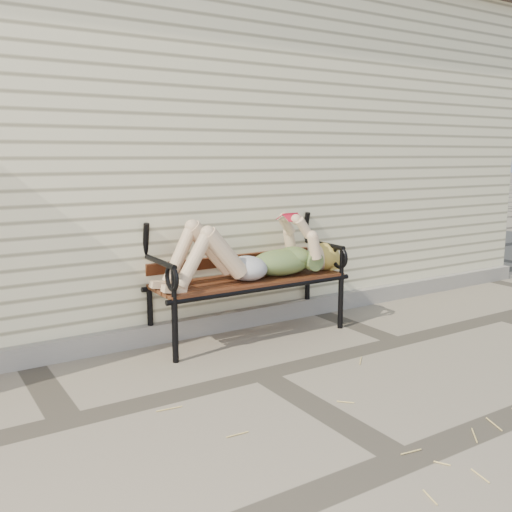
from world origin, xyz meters
TOP-DOWN VIEW (x-y plane):
  - ground at (0.00, 0.00)m, footprint 80.00×80.00m
  - house_wall at (0.00, 3.00)m, footprint 8.00×4.00m
  - foundation_strip at (0.00, 0.97)m, footprint 8.00×0.10m
  - garden_bench at (0.36, 0.84)m, footprint 1.68×0.67m
  - reading_woman at (0.37, 0.71)m, footprint 1.59×0.36m
  - straw_scatter at (-0.49, -1.00)m, footprint 2.94×1.55m

SIDE VIEW (x-z plane):
  - ground at x=0.00m, z-range 0.00..0.00m
  - straw_scatter at x=-0.49m, z-range 0.00..0.01m
  - foundation_strip at x=0.00m, z-range 0.00..0.15m
  - garden_bench at x=0.36m, z-range 0.07..1.16m
  - reading_woman at x=0.37m, z-range 0.40..0.90m
  - house_wall at x=0.00m, z-range 0.00..3.00m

